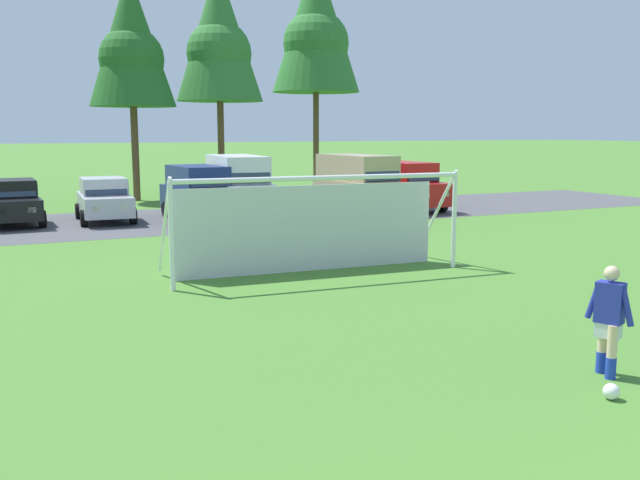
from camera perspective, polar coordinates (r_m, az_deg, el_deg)
ground_plane at (r=17.91m, az=-6.54°, el=-2.62°), size 400.00×400.00×0.00m
parking_lot_strip at (r=28.66m, az=-13.82°, el=1.51°), size 52.00×8.40×0.01m
soccer_ball at (r=10.32m, az=22.62°, el=-11.31°), size 0.22×0.22×0.22m
soccer_goal at (r=17.60m, az=-0.63°, el=1.49°), size 7.52×2.38×2.57m
player_defender_far at (r=11.04m, az=22.43°, el=-6.12°), size 0.37×0.74×1.64m
parked_car_slot_left at (r=29.12m, az=-23.73°, el=2.85°), size 2.14×4.26×1.72m
parked_car_slot_center_left at (r=28.96m, az=-17.14°, el=3.18°), size 2.17×4.27×1.72m
parked_car_slot_center at (r=28.74m, az=-9.81°, el=3.88°), size 2.39×4.72×2.16m
parked_car_slot_center_right at (r=29.87m, az=-6.68°, el=4.57°), size 2.46×4.93×2.52m
parked_car_slot_right at (r=30.56m, az=3.10°, el=4.72°), size 2.40×4.90×2.52m
parked_car_slot_far_right at (r=31.97m, az=6.96°, el=4.44°), size 2.29×4.68×2.16m
tree_center_back at (r=37.37m, az=-15.13°, el=15.20°), size 4.29×4.29×11.43m
tree_mid_right at (r=39.06m, az=-8.23°, el=16.00°), size 4.61×4.61×12.29m
tree_right_edge at (r=43.78m, az=-0.33°, el=16.94°), size 5.28×5.28×14.08m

